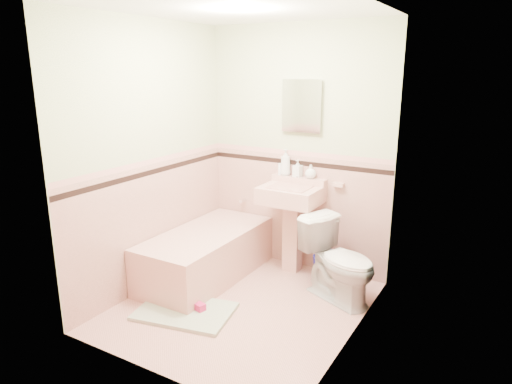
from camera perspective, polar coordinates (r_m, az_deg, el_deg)
The scene contains 32 objects.
floor at distance 4.23m, azimuth -1.76°, elevation -13.98°, with size 2.20×2.20×0.00m, color #D3978A.
ceiling at distance 3.72m, azimuth -2.09°, elevation 21.95°, with size 2.20×2.20×0.00m, color white.
wall_back at distance 4.73m, azimuth 5.21°, elevation 5.24°, with size 2.50×2.50×0.00m, color #F5E3C7.
wall_front at distance 2.94m, azimuth -13.37°, elevation -1.20°, with size 2.50×2.50×0.00m, color #F5E3C7.
wall_left at distance 4.39m, azimuth -13.07°, elevation 4.13°, with size 2.50×2.50×0.00m, color #F5E3C7.
wall_right at distance 3.37m, azimuth 12.64°, elevation 0.92°, with size 2.50×2.50×0.00m, color #F5E3C7.
wainscot_back at distance 4.88m, azimuth 4.97°, elevation -2.33°, with size 2.00×2.00×0.00m, color #D69C8F.
wainscot_front at distance 3.19m, azimuth -12.50°, elevation -12.44°, with size 2.00×2.00×0.00m, color #D69C8F.
wainscot_left at distance 4.54m, azimuth -12.48°, elevation -3.95°, with size 2.20×2.20×0.00m, color #D69C8F.
wainscot_right at distance 3.59m, azimuth 11.86°, elevation -9.17°, with size 2.20×2.20×0.00m, color #D69C8F.
accent_back at distance 4.74m, azimuth 5.08°, elevation 3.66°, with size 2.00×2.00×0.00m, color black.
accent_front at distance 2.99m, azimuth -12.98°, elevation -3.51°, with size 2.00×2.00×0.00m, color black.
accent_left at distance 4.40m, azimuth -12.80°, elevation 2.45°, with size 2.20×2.20×0.00m, color black.
accent_right at distance 3.41m, azimuth 12.23°, elevation -1.15°, with size 2.20×2.20×0.00m, color black.
cap_back at distance 4.72m, azimuth 5.11°, elevation 4.85°, with size 2.00×2.00×0.00m, color #D39088.
cap_front at distance 2.96m, azimuth -13.10°, elevation -1.68°, with size 2.00×2.00×0.00m, color #D39088.
cap_left at distance 4.38m, azimuth -12.87°, elevation 3.73°, with size 2.20×2.20×0.00m, color #D39088.
cap_right at distance 3.39m, azimuth 12.32°, elevation 0.47°, with size 2.20×2.20×0.00m, color #D39088.
bathtub at distance 4.70m, azimuth -6.22°, elevation -7.93°, with size 0.70×1.50×0.45m, color tan.
tub_faucet at distance 5.12m, azimuth -1.58°, elevation -1.06°, with size 0.04×0.04×0.12m, color silver.
sink at distance 4.71m, azimuth 4.28°, elevation -4.76°, with size 0.59×0.48×0.92m, color tan, non-canonical shape.
sink_faucet at distance 4.69m, azimuth 5.15°, elevation 1.39°, with size 0.02×0.02×0.10m, color silver.
medicine_cabinet at distance 4.63m, azimuth 5.75°, elevation 10.62°, with size 0.40×0.04×0.50m, color white.
soap_dish at distance 4.58m, azimuth 10.23°, elevation 0.90°, with size 0.11×0.06×0.04m, color tan.
soap_bottle_left at distance 4.75m, azimuth 3.71°, elevation 3.71°, with size 0.11×0.11×0.27m, color #B2B2B2.
soap_bottle_mid at distance 4.70m, azimuth 5.21°, elevation 2.95°, with size 0.08×0.08×0.18m, color #B2B2B2.
soap_bottle_right at distance 4.65m, azimuth 6.83°, elevation 2.54°, with size 0.11×0.11×0.14m, color #B2B2B2.
tube at distance 4.79m, azimuth 2.99°, elevation 2.89°, with size 0.04×0.04×0.12m, color white.
toilet at distance 4.25m, azimuth 10.40°, elevation -8.46°, with size 0.42×0.74×0.75m, color white.
bucket at distance 4.73m, azimuth 8.50°, elevation -9.27°, with size 0.24×0.24×0.24m, color #191E94, non-canonical shape.
bath_mat at distance 4.15m, azimuth -8.83°, elevation -14.49°, with size 0.81×0.54×0.03m, color #8E9F85.
shoe at distance 4.13m, azimuth -7.31°, elevation -13.87°, with size 0.15×0.07×0.06m, color #BF1E59.
Camera 1 is at (1.97, -3.13, 2.05)m, focal length 32.09 mm.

